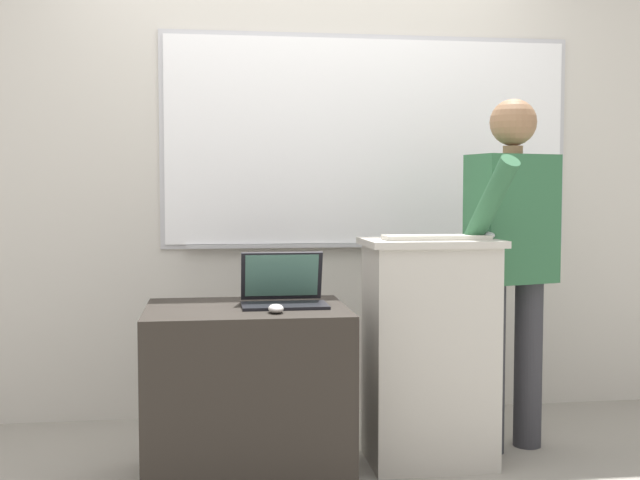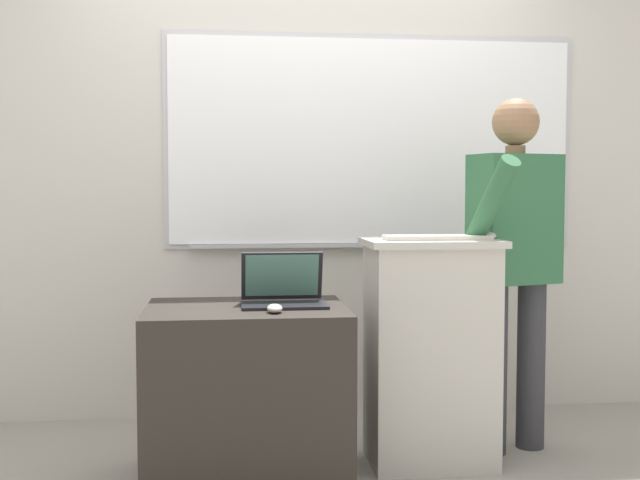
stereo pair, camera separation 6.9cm
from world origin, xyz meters
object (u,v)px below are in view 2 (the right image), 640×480
(computer_mouse_by_keyboard, at_px, (489,236))
(person_presenter, at_px, (514,251))
(laptop, at_px, (283,289))
(lectern_podium, at_px, (430,351))
(computer_mouse_by_laptop, at_px, (275,308))
(wireless_keyboard, at_px, (437,238))
(side_desk, at_px, (247,395))

(computer_mouse_by_keyboard, bearing_deg, person_presenter, 43.47)
(laptop, xyz_separation_m, computer_mouse_by_keyboard, (0.89, 0.04, 0.21))
(lectern_podium, relative_size, computer_mouse_by_laptop, 9.92)
(laptop, distance_m, computer_mouse_by_laptop, 0.23)
(person_presenter, xyz_separation_m, wireless_keyboard, (-0.41, -0.17, 0.07))
(lectern_podium, xyz_separation_m, side_desk, (-0.81, -0.14, -0.13))
(person_presenter, bearing_deg, side_desk, 175.67)
(lectern_podium, relative_size, computer_mouse_by_keyboard, 9.92)
(person_presenter, height_order, computer_mouse_by_keyboard, person_presenter)
(person_presenter, bearing_deg, laptop, 174.80)
(wireless_keyboard, bearing_deg, computer_mouse_by_keyboard, -0.11)
(laptop, bearing_deg, lectern_podium, 7.71)
(lectern_podium, height_order, side_desk, lectern_podium)
(side_desk, height_order, wireless_keyboard, wireless_keyboard)
(side_desk, xyz_separation_m, wireless_keyboard, (0.82, 0.09, 0.64))
(computer_mouse_by_laptop, bearing_deg, person_presenter, 20.86)
(lectern_podium, distance_m, wireless_keyboard, 0.51)
(lectern_podium, relative_size, person_presenter, 0.61)
(computer_mouse_by_laptop, height_order, computer_mouse_by_keyboard, computer_mouse_by_keyboard)
(lectern_podium, distance_m, computer_mouse_by_keyboard, 0.57)
(person_presenter, relative_size, computer_mouse_by_laptop, 16.20)
(lectern_podium, distance_m, computer_mouse_by_laptop, 0.81)
(side_desk, bearing_deg, computer_mouse_by_keyboard, 4.66)
(side_desk, xyz_separation_m, computer_mouse_by_keyboard, (1.05, 0.09, 0.64))
(side_desk, distance_m, computer_mouse_by_keyboard, 1.23)
(lectern_podium, distance_m, side_desk, 0.83)
(side_desk, height_order, computer_mouse_by_laptop, computer_mouse_by_laptop)
(lectern_podium, xyz_separation_m, laptop, (-0.65, -0.09, 0.30))
(person_presenter, height_order, computer_mouse_by_laptop, person_presenter)
(laptop, height_order, computer_mouse_by_laptop, laptop)
(person_presenter, xyz_separation_m, laptop, (-1.07, -0.21, -0.13))
(lectern_podium, height_order, computer_mouse_by_keyboard, computer_mouse_by_keyboard)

